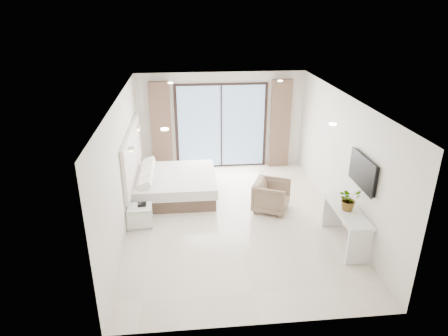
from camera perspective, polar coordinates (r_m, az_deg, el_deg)
The scene contains 8 objects.
ground at distance 8.87m, azimuth 1.47°, elevation -7.36°, with size 6.20×6.20×0.00m, color beige.
room_shell at distance 8.97m, azimuth -0.37°, elevation 4.15°, with size 4.62×6.22×2.72m.
bed at distance 9.84m, azimuth -7.14°, elevation -2.42°, with size 1.97×1.87×0.69m.
nightstand at distance 8.71m, azimuth -11.87°, elevation -6.77°, with size 0.53×0.44×0.46m.
phone at distance 8.62m, azimuth -11.66°, elevation -5.10°, with size 0.18×0.14×0.06m, color black.
console_desk at distance 8.13m, azimuth 17.06°, elevation -6.99°, with size 0.46×1.47×0.77m.
plant at distance 7.95m, azimuth 17.40°, elevation -4.54°, with size 0.41×0.46×0.36m, color #33662D.
armchair at distance 9.14m, azimuth 6.81°, elevation -3.79°, with size 0.75×0.71×0.78m, color #826E55.
Camera 1 is at (-0.98, -7.59, 4.48)m, focal length 32.00 mm.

